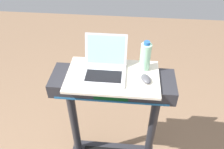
# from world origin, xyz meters

# --- Properties ---
(desk_board) EXTENTS (0.66, 0.40, 0.02)m
(desk_board) POSITION_xyz_m (0.00, 0.70, 1.13)
(desk_board) COLOR beige
(desk_board) RESTS_ON treadmill_base
(laptop) EXTENTS (0.31, 0.31, 0.24)m
(laptop) POSITION_xyz_m (-0.06, 0.73, 1.19)
(laptop) COLOR #B7B7BC
(laptop) RESTS_ON desk_board
(computer_mouse) EXTENTS (0.09, 0.12, 0.03)m
(computer_mouse) POSITION_xyz_m (0.23, 0.67, 1.16)
(computer_mouse) COLOR #4C4C51
(computer_mouse) RESTS_ON desk_board
(water_bottle) EXTENTS (0.08, 0.08, 0.23)m
(water_bottle) POSITION_xyz_m (0.22, 0.80, 1.25)
(water_bottle) COLOR #9EDBB2
(water_bottle) RESTS_ON desk_board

